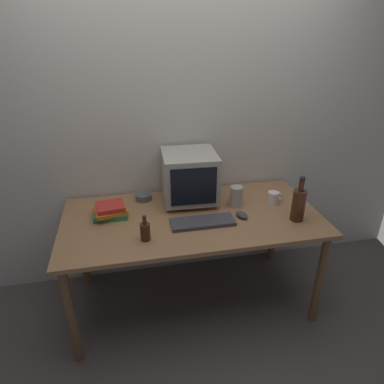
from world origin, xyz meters
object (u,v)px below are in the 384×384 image
at_px(keyboard, 203,222).
at_px(book_stack, 110,211).
at_px(crt_monitor, 189,177).
at_px(computer_mouse, 242,215).
at_px(cd_spindle, 143,197).
at_px(mug, 274,198).
at_px(bottle_tall, 299,204).
at_px(metal_canister, 236,196).
at_px(bottle_short, 145,231).

xyz_separation_m(keyboard, book_stack, (-0.59, 0.21, 0.03)).
bearing_deg(book_stack, crt_monitor, 12.86).
height_order(computer_mouse, cd_spindle, cd_spindle).
relative_size(book_stack, mug, 2.00).
height_order(bottle_tall, metal_canister, bottle_tall).
relative_size(bottle_short, metal_canister, 1.14).
height_order(computer_mouse, book_stack, book_stack).
xyz_separation_m(bottle_tall, bottle_short, (-1.01, -0.04, -0.06)).
bearing_deg(keyboard, crt_monitor, 93.04).
distance_m(bottle_tall, book_stack, 1.26).
bearing_deg(cd_spindle, metal_canister, -20.03).
xyz_separation_m(keyboard, computer_mouse, (0.28, 0.03, 0.01)).
bearing_deg(metal_canister, crt_monitor, 154.19).
xyz_separation_m(computer_mouse, mug, (0.29, 0.15, 0.03)).
relative_size(mug, cd_spindle, 1.00).
xyz_separation_m(crt_monitor, keyboard, (0.02, -0.34, -0.18)).
xyz_separation_m(crt_monitor, mug, (0.59, -0.17, -0.15)).
relative_size(computer_mouse, book_stack, 0.42).
relative_size(bottle_tall, metal_canister, 2.12).
distance_m(mug, cd_spindle, 0.96).
xyz_separation_m(bottle_short, cd_spindle, (0.03, 0.54, -0.04)).
distance_m(keyboard, bottle_short, 0.40).
relative_size(crt_monitor, bottle_short, 2.36).
height_order(crt_monitor, cd_spindle, crt_monitor).
bearing_deg(book_stack, bottle_short, -57.31).
relative_size(bottle_tall, mug, 2.65).
xyz_separation_m(crt_monitor, cd_spindle, (-0.33, 0.09, -0.17)).
bearing_deg(bottle_short, book_stack, 122.69).
bearing_deg(bottle_tall, crt_monitor, 147.04).
bearing_deg(book_stack, cd_spindle, 42.23).
relative_size(computer_mouse, bottle_short, 0.59).
relative_size(crt_monitor, keyboard, 0.96).
xyz_separation_m(keyboard, mug, (0.57, 0.17, 0.03)).
distance_m(keyboard, book_stack, 0.63).
bearing_deg(mug, keyboard, -163.02).
bearing_deg(metal_canister, book_stack, 178.76).
bearing_deg(computer_mouse, bottle_short, 170.86).
relative_size(crt_monitor, cd_spindle, 3.36).
bearing_deg(bottle_tall, cd_spindle, 152.79).
height_order(computer_mouse, bottle_short, bottle_short).
bearing_deg(computer_mouse, mug, 5.73).
relative_size(computer_mouse, bottle_tall, 0.31).
xyz_separation_m(keyboard, bottle_tall, (0.63, -0.08, 0.11)).
bearing_deg(mug, cd_spindle, 164.61).
height_order(crt_monitor, metal_canister, crt_monitor).
bearing_deg(book_stack, metal_canister, -1.24).
height_order(book_stack, mug, same).
xyz_separation_m(mug, cd_spindle, (-0.93, 0.25, -0.02)).
bearing_deg(crt_monitor, cd_spindle, 165.73).
relative_size(keyboard, bottle_short, 2.46).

